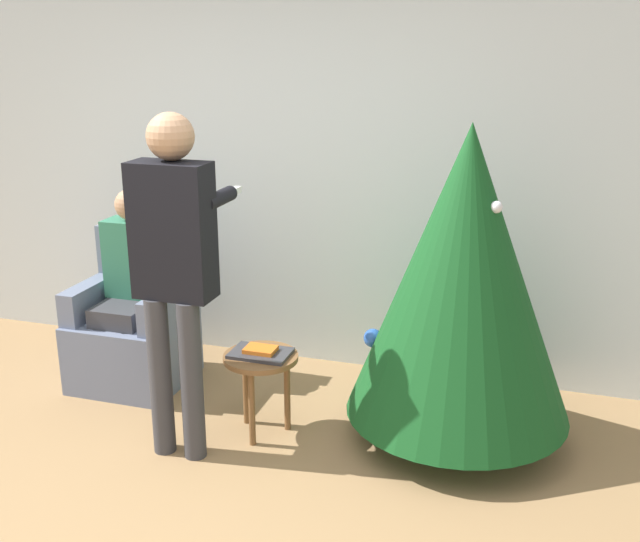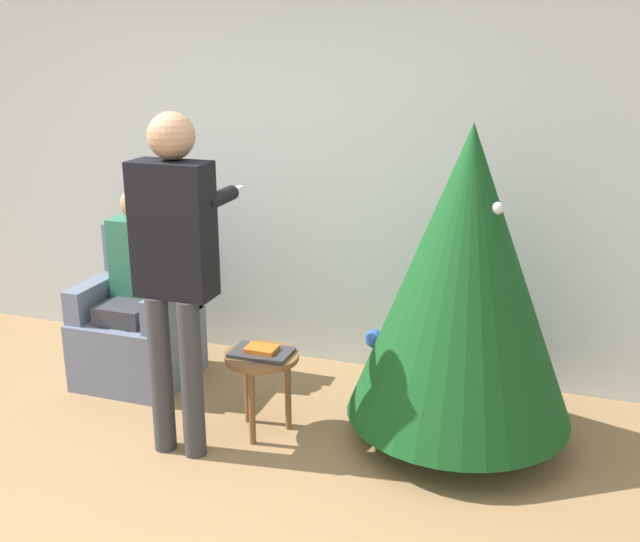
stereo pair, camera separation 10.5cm
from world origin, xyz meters
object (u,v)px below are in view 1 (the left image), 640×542
Objects in this scene: christmas_tree at (464,275)px; armchair at (136,329)px; person_standing at (174,256)px; side_stool at (261,367)px; person_seated at (130,280)px.

christmas_tree is 1.79× the size of armchair.
christmas_tree is 1.52m from person_standing.
christmas_tree is 3.68× the size of side_stool.
person_standing is (0.70, -0.68, 0.41)m from person_seated.
armchair is at bearing 134.77° from person_standing.
person_seated is at bearing -90.00° from armchair.
person_standing is at bearing -140.03° from side_stool.
person_seated reaches higher than armchair.
christmas_tree is at bearing 21.94° from person_standing.
christmas_tree is 2.12m from person_seated.
side_stool is (1.04, -0.41, 0.05)m from armchair.
person_seated is at bearing 135.83° from person_standing.
christmas_tree is at bearing -3.74° from armchair.
person_seated is at bearing 176.96° from christmas_tree.
person_seated is 1.05m from person_standing.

